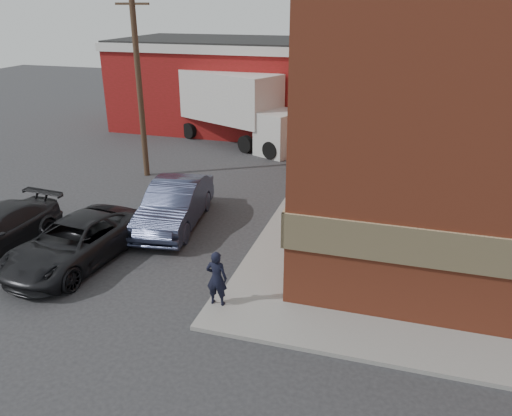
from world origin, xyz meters
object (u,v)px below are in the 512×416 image
Objects in this scene: suv_a at (76,242)px; box_truck at (238,104)px; warehouse at (245,84)px; man at (217,278)px; utility_pole at (138,75)px; sedan at (175,204)px.

box_truck is at bearing 95.14° from suv_a.
man is (5.80, -20.61, -1.90)m from warehouse.
utility_pole is 9.63m from suv_a.
suv_a is at bearing -88.31° from warehouse.
man is (7.30, -9.61, -3.83)m from utility_pole.
suv_a is at bearing -76.29° from utility_pole.
sedan is at bearing -81.60° from warehouse.
warehouse is 1.81× the size of utility_pole.
box_truck reaches higher than sedan.
man is 0.31× the size of suv_a.
suv_a is at bearing -124.48° from sedan.
warehouse is 19.62m from suv_a.
man is 0.19× the size of box_truck.
utility_pole is 7.49m from box_truck.
suv_a is 15.26m from box_truck.
man is at bearing -5.42° from suv_a.
warehouse is 11.27m from utility_pole.
utility_pole reaches higher than sedan.
warehouse is 16.24m from sedan.
utility_pole is 12.66m from man.
box_truck reaches higher than man.
man is at bearing -74.28° from warehouse.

